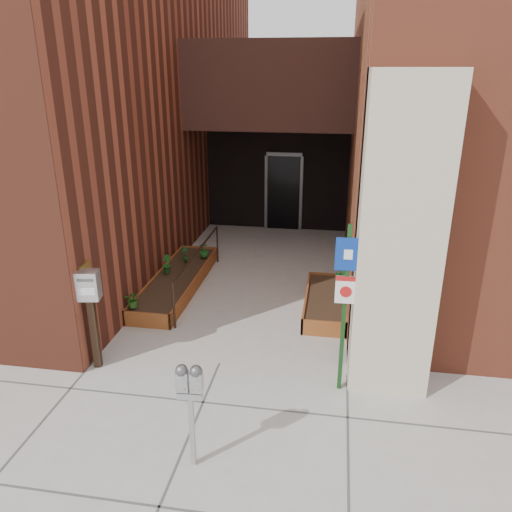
% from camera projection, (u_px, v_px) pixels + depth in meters
% --- Properties ---
extents(ground, '(80.00, 80.00, 0.00)m').
position_uv_depth(ground, '(219.00, 363.00, 7.91)').
color(ground, '#9E9991').
rests_on(ground, ground).
extents(architecture, '(20.00, 14.60, 10.00)m').
position_uv_depth(architecture, '(270.00, 43.00, 12.53)').
color(architecture, brown).
rests_on(architecture, ground).
extents(planter_left, '(0.90, 3.60, 0.30)m').
position_uv_depth(planter_left, '(177.00, 282.00, 10.59)').
color(planter_left, brown).
rests_on(planter_left, ground).
extents(planter_right, '(0.80, 2.20, 0.30)m').
position_uv_depth(planter_right, '(326.00, 303.00, 9.65)').
color(planter_right, brown).
rests_on(planter_right, ground).
extents(handrail, '(0.04, 3.34, 0.90)m').
position_uv_depth(handrail, '(198.00, 257.00, 10.25)').
color(handrail, black).
rests_on(handrail, ground).
extents(parking_meter, '(0.31, 0.15, 1.36)m').
position_uv_depth(parking_meter, '(190.00, 389.00, 5.53)').
color(parking_meter, '#A2A2A4').
rests_on(parking_meter, ground).
extents(sign_post, '(0.34, 0.09, 2.50)m').
position_uv_depth(sign_post, '(345.00, 293.00, 6.75)').
color(sign_post, '#153B16').
rests_on(sign_post, ground).
extents(payment_dropbox, '(0.36, 0.29, 1.61)m').
position_uv_depth(payment_dropbox, '(90.00, 299.00, 7.43)').
color(payment_dropbox, black).
rests_on(payment_dropbox, ground).
extents(shrub_left_a, '(0.35, 0.35, 0.32)m').
position_uv_depth(shrub_left_a, '(133.00, 299.00, 9.04)').
color(shrub_left_a, '#285B1A').
rests_on(shrub_left_a, planter_left).
extents(shrub_left_b, '(0.29, 0.29, 0.38)m').
position_uv_depth(shrub_left_b, '(166.00, 264.00, 10.59)').
color(shrub_left_b, '#1B601F').
rests_on(shrub_left_b, planter_left).
extents(shrub_left_c, '(0.24, 0.24, 0.34)m').
position_uv_depth(shrub_left_c, '(204.00, 250.00, 11.44)').
color(shrub_left_c, '#185418').
rests_on(shrub_left_c, planter_left).
extents(shrub_left_d, '(0.26, 0.26, 0.35)m').
position_uv_depth(shrub_left_d, '(185.00, 254.00, 11.18)').
color(shrub_left_d, '#164F1C').
rests_on(shrub_left_d, planter_left).
extents(shrub_right_a, '(0.21, 0.21, 0.36)m').
position_uv_depth(shrub_right_a, '(340.00, 290.00, 9.35)').
color(shrub_right_a, '#1E601B').
rests_on(shrub_right_a, planter_right).
extents(shrub_right_b, '(0.21, 0.21, 0.34)m').
position_uv_depth(shrub_right_b, '(340.00, 280.00, 9.81)').
color(shrub_right_b, '#18541C').
rests_on(shrub_right_b, planter_right).
extents(shrub_right_c, '(0.27, 0.27, 0.30)m').
position_uv_depth(shrub_right_c, '(340.00, 274.00, 10.19)').
color(shrub_right_c, '#1A5D20').
rests_on(shrub_right_c, planter_right).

